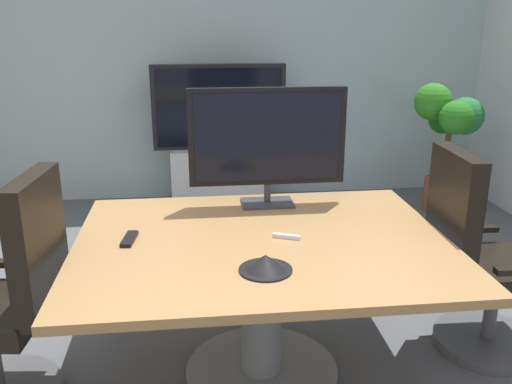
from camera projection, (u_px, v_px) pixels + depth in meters
name	position (u px, v px, depth m)	size (l,w,h in m)	color
wall_back_glass_partition	(217.00, 51.00, 5.17)	(5.27, 0.10, 2.79)	#9EB2B7
conference_table	(262.00, 274.00, 2.61)	(1.72, 1.33, 0.73)	olive
office_chair_left	(8.00, 314.00, 2.44)	(0.62, 0.60, 1.09)	#4C4C51
office_chair_right	(479.00, 270.00, 2.86)	(0.60, 0.58, 1.09)	#4C4C51
tv_monitor	(267.00, 140.00, 2.93)	(0.84, 0.18, 0.64)	#333338
wall_display_unit	(220.00, 159.00, 5.12)	(1.20, 0.36, 1.31)	#B7BABC
potted_plant	(448.00, 133.00, 4.86)	(0.60, 0.67, 1.16)	brown
conference_phone	(266.00, 264.00, 2.23)	(0.22, 0.22, 0.07)	black
remote_control	(129.00, 239.00, 2.54)	(0.05, 0.17, 0.02)	black
whiteboard_marker	(287.00, 236.00, 2.56)	(0.13, 0.02, 0.02)	silver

